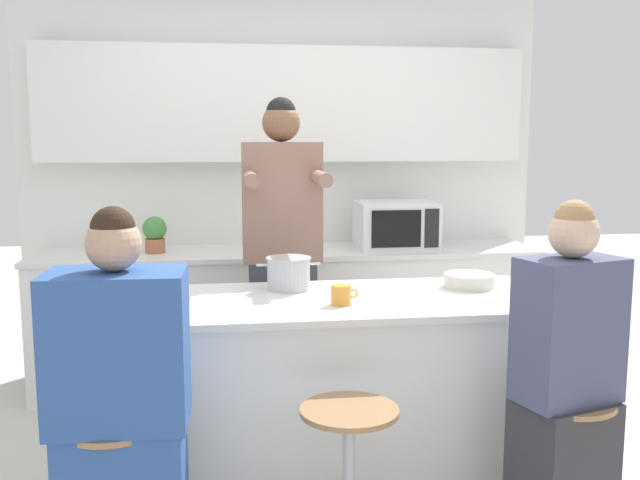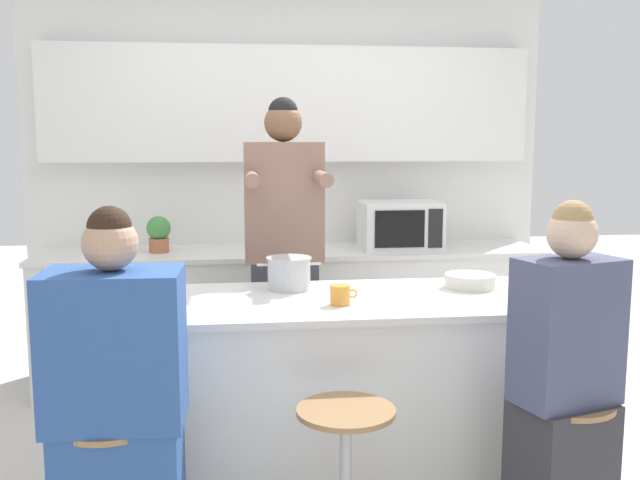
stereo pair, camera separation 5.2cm
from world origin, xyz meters
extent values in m
cube|color=silver|center=(0.00, 1.82, 1.35)|extent=(3.48, 0.06, 2.70)
cube|color=white|center=(0.00, 1.71, 1.83)|extent=(3.20, 0.16, 0.75)
cube|color=white|center=(0.00, 1.48, 0.43)|extent=(3.20, 0.60, 0.86)
cube|color=silver|center=(0.00, 1.48, 0.87)|extent=(3.23, 0.63, 0.03)
cube|color=white|center=(0.00, 0.00, 0.47)|extent=(2.00, 0.74, 0.81)
cube|color=silver|center=(0.00, 0.00, 0.89)|extent=(2.04, 0.78, 0.03)
cylinder|color=#997047|center=(-0.82, -0.67, 0.64)|extent=(0.36, 0.36, 0.02)
cylinder|color=#997047|center=(0.00, -0.67, 0.64)|extent=(0.36, 0.36, 0.02)
cylinder|color=#997047|center=(0.82, -0.68, 0.64)|extent=(0.36, 0.36, 0.02)
cube|color=#383842|center=(-0.11, 0.74, 0.47)|extent=(0.36, 0.22, 0.95)
cube|color=#896656|center=(-0.11, 0.74, 1.27)|extent=(0.42, 0.22, 0.64)
cylinder|color=#896656|center=(-0.29, 0.45, 1.41)|extent=(0.07, 0.35, 0.07)
cylinder|color=#896656|center=(0.06, 0.45, 1.41)|extent=(0.07, 0.35, 0.07)
sphere|color=brown|center=(-0.11, 0.74, 1.68)|extent=(0.20, 0.20, 0.20)
sphere|color=black|center=(-0.11, 0.74, 1.74)|extent=(0.16, 0.16, 0.16)
cube|color=#2D5193|center=(-0.79, -0.70, 0.91)|extent=(0.46, 0.30, 0.52)
sphere|color=tan|center=(-0.79, -0.70, 1.26)|extent=(0.19, 0.19, 0.18)
sphere|color=black|center=(-0.79, -0.70, 1.31)|extent=(0.15, 0.15, 0.15)
cube|color=#474C6B|center=(0.80, -0.70, 0.92)|extent=(0.41, 0.32, 0.53)
sphere|color=#DBB293|center=(0.80, -0.70, 1.27)|extent=(0.22, 0.22, 0.18)
sphere|color=#A37F51|center=(0.80, -0.70, 1.32)|extent=(0.18, 0.18, 0.14)
cylinder|color=#B7BABC|center=(-0.13, 0.21, 0.97)|extent=(0.20, 0.20, 0.14)
cylinder|color=#B7BABC|center=(-0.13, 0.21, 1.05)|extent=(0.21, 0.21, 0.01)
cylinder|color=#B7BABC|center=(-0.26, 0.21, 1.02)|extent=(0.05, 0.01, 0.01)
cylinder|color=#B7BABC|center=(-0.01, 0.21, 1.02)|extent=(0.05, 0.01, 0.01)
cylinder|color=silver|center=(0.72, 0.14, 0.93)|extent=(0.24, 0.24, 0.07)
cylinder|color=orange|center=(0.06, -0.13, 0.94)|extent=(0.09, 0.09, 0.09)
torus|color=orange|center=(0.11, -0.13, 0.95)|extent=(0.04, 0.01, 0.04)
ellipsoid|color=yellow|center=(-0.80, -0.20, 0.92)|extent=(0.12, 0.05, 0.05)
ellipsoid|color=yellow|center=(-0.83, -0.16, 0.92)|extent=(0.09, 0.11, 0.05)
ellipsoid|color=yellow|center=(-0.77, -0.16, 0.92)|extent=(0.10, 0.10, 0.05)
cube|color=white|center=(0.70, 1.45, 1.04)|extent=(0.51, 0.38, 0.31)
cube|color=black|center=(0.65, 1.25, 1.04)|extent=(0.32, 0.01, 0.23)
cube|color=black|center=(0.88, 1.25, 1.04)|extent=(0.09, 0.01, 0.25)
cylinder|color=#A86042|center=(-0.85, 1.48, 0.93)|extent=(0.12, 0.12, 0.09)
sphere|color=#478942|center=(-0.85, 1.48, 1.04)|extent=(0.15, 0.15, 0.15)
camera|label=1|loc=(-0.44, -3.06, 1.61)|focal=40.00mm
camera|label=2|loc=(-0.39, -3.06, 1.61)|focal=40.00mm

